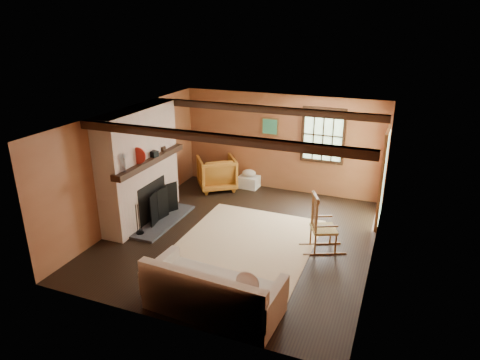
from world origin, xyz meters
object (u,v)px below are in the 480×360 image
at_px(rocking_chair, 322,227).
at_px(laundry_basket, 249,182).
at_px(armchair, 217,173).
at_px(sofa, 213,295).
at_px(fireplace, 141,171).

xyz_separation_m(rocking_chair, laundry_basket, (-2.35, 2.46, -0.32)).
bearing_deg(rocking_chair, armchair, 31.02).
distance_m(rocking_chair, sofa, 2.64).
height_order(rocking_chair, laundry_basket, rocking_chair).
bearing_deg(laundry_basket, fireplace, -119.65).
bearing_deg(laundry_basket, sofa, -75.54).
xyz_separation_m(laundry_basket, armchair, (-0.73, -0.37, 0.27)).
height_order(fireplace, laundry_basket, fireplace).
xyz_separation_m(fireplace, armchair, (0.72, 2.18, -0.69)).
height_order(fireplace, sofa, fireplace).
xyz_separation_m(fireplace, laundry_basket, (1.45, 2.55, -0.95)).
xyz_separation_m(rocking_chair, sofa, (-1.10, -2.39, -0.18)).
bearing_deg(fireplace, sofa, -40.37).
height_order(fireplace, rocking_chair, fireplace).
distance_m(rocking_chair, armchair, 3.72).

